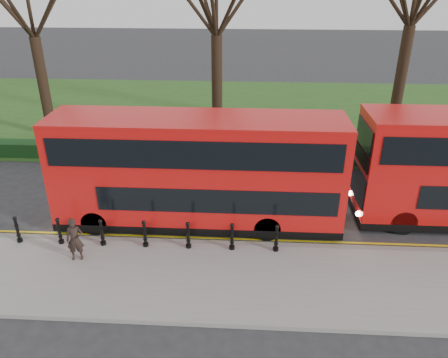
{
  "coord_description": "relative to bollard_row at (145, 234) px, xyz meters",
  "views": [
    {
      "loc": [
        3.82,
        -14.19,
        9.21
      ],
      "look_at": [
        2.95,
        0.5,
        2.0
      ],
      "focal_mm": 35.0,
      "sensor_mm": 36.0,
      "label": 1
    }
  ],
  "objects": [
    {
      "name": "ground",
      "position": [
        -0.25,
        1.35,
        -0.65
      ],
      "size": [
        120.0,
        120.0,
        0.0
      ],
      "primitive_type": "plane",
      "color": "#28282B",
      "rests_on": "ground"
    },
    {
      "name": "pavement",
      "position": [
        -0.25,
        -1.65,
        -0.58
      ],
      "size": [
        60.0,
        4.0,
        0.15
      ],
      "primitive_type": "cube",
      "color": "gray",
      "rests_on": "ground"
    },
    {
      "name": "kerb",
      "position": [
        -0.25,
        0.35,
        -0.58
      ],
      "size": [
        60.0,
        0.25,
        0.16
      ],
      "primitive_type": "cube",
      "color": "slate",
      "rests_on": "ground"
    },
    {
      "name": "grass_verge",
      "position": [
        -0.25,
        16.35,
        -0.62
      ],
      "size": [
        60.0,
        18.0,
        0.06
      ],
      "primitive_type": "cube",
      "color": "#284B19",
      "rests_on": "ground"
    },
    {
      "name": "hedge",
      "position": [
        -0.25,
        8.15,
        -0.25
      ],
      "size": [
        60.0,
        0.9,
        0.8
      ],
      "primitive_type": "cube",
      "color": "black",
      "rests_on": "ground"
    },
    {
      "name": "yellow_line_outer",
      "position": [
        -0.25,
        0.65,
        -0.64
      ],
      "size": [
        60.0,
        0.1,
        0.01
      ],
      "primitive_type": "cube",
      "color": "yellow",
      "rests_on": "ground"
    },
    {
      "name": "yellow_line_inner",
      "position": [
        -0.25,
        0.85,
        -0.64
      ],
      "size": [
        60.0,
        0.1,
        0.01
      ],
      "primitive_type": "cube",
      "color": "yellow",
      "rests_on": "ground"
    },
    {
      "name": "tree_left",
      "position": [
        -8.25,
        11.35,
        6.91
      ],
      "size": [
        6.66,
        6.66,
        10.4
      ],
      "color": "black",
      "rests_on": "ground"
    },
    {
      "name": "bollard_row",
      "position": [
        0.0,
        0.0,
        0.0
      ],
      "size": [
        9.45,
        0.15,
        1.0
      ],
      "color": "black",
      "rests_on": "pavement"
    },
    {
      "name": "bus_lead",
      "position": [
        1.7,
        1.99,
        1.53
      ],
      "size": [
        10.89,
        2.5,
        4.33
      ],
      "color": "red",
      "rests_on": "ground"
    },
    {
      "name": "pedestrian",
      "position": [
        -2.16,
        -0.89,
        0.28
      ],
      "size": [
        0.63,
        0.48,
        1.55
      ],
      "primitive_type": "imported",
      "rotation": [
        0.0,
        0.0,
        0.21
      ],
      "color": "black",
      "rests_on": "pavement"
    }
  ]
}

